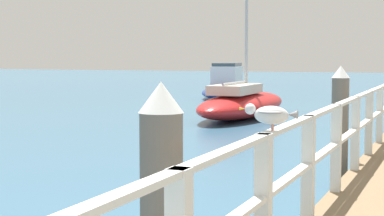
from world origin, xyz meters
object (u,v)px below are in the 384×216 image
Objects in this scene: dock_piling_far at (340,123)px; boat_0 at (226,86)px; seagull_foreground at (270,114)px; boat_5 at (242,103)px.

dock_piling_far reaches higher than boat_0.
dock_piling_far is at bearing 1.13° from seagull_foreground.
boat_5 reaches higher than dock_piling_far.
seagull_foreground is 16.14m from boat_5.
boat_5 is at bearing 16.16° from seagull_foreground.
boat_5 is (4.07, -9.79, -0.08)m from boat_0.
dock_piling_far is 21.40m from boat_0.
boat_0 is 0.87× the size of boat_5.
dock_piling_far is 0.24× the size of boat_5.
seagull_foreground is at bearing -86.19° from dock_piling_far.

